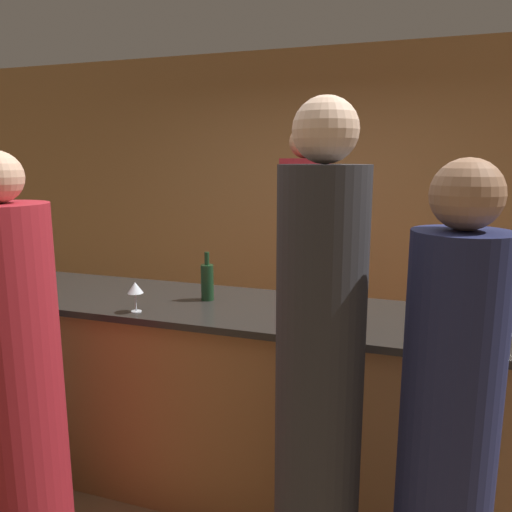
# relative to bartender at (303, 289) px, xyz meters

# --- Properties ---
(ground_plane) EXTENTS (14.00, 14.00, 0.00)m
(ground_plane) POSITION_rel_bartender_xyz_m (-0.15, -0.83, -0.95)
(ground_plane) COLOR brown
(back_wall) EXTENTS (8.00, 0.06, 2.80)m
(back_wall) POSITION_rel_bartender_xyz_m (-0.15, 1.46, 0.45)
(back_wall) COLOR #A37547
(back_wall) RESTS_ON ground_plane
(bar_counter) EXTENTS (3.56, 0.72, 1.06)m
(bar_counter) POSITION_rel_bartender_xyz_m (-0.15, -0.83, -0.42)
(bar_counter) COLOR #996638
(bar_counter) RESTS_ON ground_plane
(bartender) EXTENTS (0.33, 0.33, 2.02)m
(bartender) POSITION_rel_bartender_xyz_m (0.00, 0.00, 0.00)
(bartender) COLOR maroon
(bartender) RESTS_ON ground_plane
(guest_1) EXTENTS (0.30, 0.30, 1.82)m
(guest_1) POSITION_rel_bartender_xyz_m (0.85, -1.62, -0.09)
(guest_1) COLOR #1E234C
(guest_1) RESTS_ON ground_plane
(guest_2) EXTENTS (0.38, 0.38, 1.85)m
(guest_2) POSITION_rel_bartender_xyz_m (-0.87, -1.63, -0.10)
(guest_2) COLOR maroon
(guest_2) RESTS_ON ground_plane
(guest_3) EXTENTS (0.30, 0.30, 2.01)m
(guest_3) POSITION_rel_bartender_xyz_m (0.44, -1.62, 0.00)
(guest_3) COLOR #2D2D33
(guest_3) RESTS_ON ground_plane
(wine_bottle_0) EXTENTS (0.07, 0.07, 0.27)m
(wine_bottle_0) POSITION_rel_bartender_xyz_m (-0.35, -0.78, 0.21)
(wine_bottle_0) COLOR #19381E
(wine_bottle_0) RESTS_ON bar_counter
(wine_bottle_1) EXTENTS (0.08, 0.08, 0.32)m
(wine_bottle_1) POSITION_rel_bartender_xyz_m (-1.42, -0.85, 0.23)
(wine_bottle_1) COLOR black
(wine_bottle_1) RESTS_ON bar_counter
(wine_bottle_2) EXTENTS (0.07, 0.07, 0.30)m
(wine_bottle_2) POSITION_rel_bartender_xyz_m (0.31, -0.81, 0.22)
(wine_bottle_2) COLOR black
(wine_bottle_2) RESTS_ON bar_counter
(ice_bucket) EXTENTS (0.18, 0.18, 0.19)m
(ice_bucket) POSITION_rel_bartender_xyz_m (-1.81, -0.60, 0.20)
(ice_bucket) COLOR #9E9993
(ice_bucket) RESTS_ON bar_counter
(wine_glass_0) EXTENTS (0.08, 0.08, 0.18)m
(wine_glass_0) POSITION_rel_bartender_xyz_m (0.46, -1.04, 0.25)
(wine_glass_0) COLOR silver
(wine_glass_0) RESTS_ON bar_counter
(wine_glass_1) EXTENTS (0.08, 0.08, 0.15)m
(wine_glass_1) POSITION_rel_bartender_xyz_m (-0.60, -1.10, 0.23)
(wine_glass_1) COLOR silver
(wine_glass_1) RESTS_ON bar_counter
(wine_glass_2) EXTENTS (0.07, 0.07, 0.16)m
(wine_glass_2) POSITION_rel_bartender_xyz_m (0.87, -1.03, 0.23)
(wine_glass_2) COLOR silver
(wine_glass_2) RESTS_ON bar_counter
(wine_glass_3) EXTENTS (0.07, 0.07, 0.16)m
(wine_glass_3) POSITION_rel_bartender_xyz_m (1.06, -0.98, 0.23)
(wine_glass_3) COLOR silver
(wine_glass_3) RESTS_ON bar_counter
(wine_glass_4) EXTENTS (0.08, 0.08, 0.18)m
(wine_glass_4) POSITION_rel_bartender_xyz_m (1.12, -0.88, 0.24)
(wine_glass_4) COLOR silver
(wine_glass_4) RESTS_ON bar_counter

